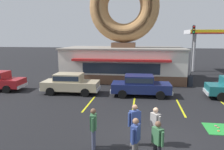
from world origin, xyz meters
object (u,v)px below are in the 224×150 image
Objects in this scene: car_navy at (140,85)px; pedestrian_beanie_man at (155,125)px; pedestrian_hooded_kid at (158,141)px; trash_bin at (190,81)px; pedestrian_clipboard_woman at (134,123)px; traffic_light_pole at (193,43)px; car_champagne at (70,83)px; pedestrian_blue_sweater_man at (135,138)px; pedestrian_leather_jacket_man at (93,126)px.

pedestrian_beanie_man reaches higher than car_navy.
pedestrian_hooded_kid is 13.53m from trash_bin.
car_navy is 2.64× the size of pedestrian_clipboard_woman.
pedestrian_beanie_man is 1.67× the size of trash_bin.
pedestrian_beanie_man is (-0.01, 1.41, 0.01)m from pedestrian_hooded_kid.
pedestrian_clipboard_woman is 0.86m from pedestrian_beanie_man.
car_champagne is at bearing -138.08° from traffic_light_pole.
car_champagne is at bearing 124.89° from pedestrian_clipboard_woman.
pedestrian_clipboard_woman is at bearing -55.11° from car_champagne.
traffic_light_pole reaches higher than pedestrian_beanie_man.
pedestrian_blue_sweater_man reaches higher than pedestrian_hooded_kid.
pedestrian_blue_sweater_man is 1.88m from pedestrian_leather_jacket_man.
pedestrian_beanie_man is at bearing 90.27° from pedestrian_hooded_kid.
pedestrian_leather_jacket_man reaches higher than pedestrian_hooded_kid.
traffic_light_pole reaches higher than car_navy.
trash_bin is (3.70, 11.59, -0.40)m from pedestrian_beanie_man.
traffic_light_pole reaches higher than pedestrian_clipboard_woman.
car_champagne is 2.85× the size of pedestrian_hooded_kid.
traffic_light_pole is at bearing 74.13° from pedestrian_beanie_man.
pedestrian_beanie_man is at bearing 7.29° from pedestrian_clipboard_woman.
pedestrian_leather_jacket_man is at bearing 162.02° from pedestrian_hooded_kid.
pedestrian_leather_jacket_man is 1.03× the size of pedestrian_beanie_man.
trash_bin is at bearing 72.31° from pedestrian_beanie_man.
car_champagne is 2.73× the size of pedestrian_leather_jacket_man.
pedestrian_blue_sweater_man reaches higher than car_navy.
car_navy is at bearing 95.41° from pedestrian_beanie_man.
car_champagne is at bearing -179.64° from car_navy.
car_navy is at bearing 94.62° from pedestrian_hooded_kid.
pedestrian_clipboard_woman is at bearing 17.33° from pedestrian_leather_jacket_man.
pedestrian_clipboard_woman is at bearing -172.71° from pedestrian_beanie_man.
pedestrian_beanie_man reaches higher than car_champagne.
pedestrian_beanie_man is at bearing -107.69° from trash_bin.
pedestrian_blue_sweater_man is at bearing -25.30° from pedestrian_leather_jacket_man.
pedestrian_blue_sweater_man is 0.77m from pedestrian_hooded_kid.
car_navy is at bearing 89.79° from pedestrian_blue_sweater_man.
car_navy is 5.93m from trash_bin.
car_champagne is at bearing -158.31° from trash_bin.
car_champagne is at bearing 121.23° from pedestrian_blue_sweater_man.
trash_bin is at bearing 74.15° from pedestrian_hooded_kid.
pedestrian_blue_sweater_man reaches higher than car_champagne.
pedestrian_blue_sweater_man is 1.61m from pedestrian_beanie_man.
car_navy reaches higher than trash_bin.
pedestrian_hooded_kid is at bearing -56.74° from pedestrian_clipboard_woman.
car_navy is 2.75× the size of pedestrian_blue_sweater_man.
car_navy is (5.52, 0.03, 0.00)m from car_champagne.
car_navy is at bearing -119.76° from traffic_light_pole.
pedestrian_beanie_man is at bearing -50.71° from car_champagne.
traffic_light_pole is (5.05, 19.20, 2.82)m from pedestrian_hooded_kid.
pedestrian_leather_jacket_man reaches higher than trash_bin.
pedestrian_hooded_kid is 0.96× the size of pedestrian_leather_jacket_man.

